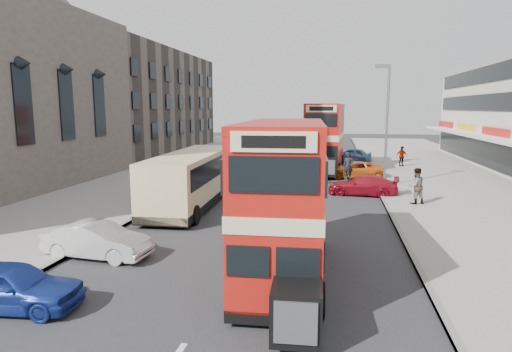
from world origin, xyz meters
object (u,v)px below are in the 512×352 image
Objects in this scene: bus_second at (325,137)px; street_lamp at (386,116)px; bus_main at (284,199)px; pedestrian_near at (416,186)px; car_right_c at (351,155)px; pedestrian_far at (401,156)px; cyclist at (348,173)px; coach at (193,177)px; car_right_b at (354,170)px; car_left_front at (97,240)px; car_right_a at (363,185)px; car_left_near at (10,286)px.

street_lamp is at bearing 121.38° from bus_second.
pedestrian_near is (5.94, 11.05, -1.36)m from bus_main.
car_right_c is 5.56m from pedestrian_far.
street_lamp is 4.66m from cyclist.
cyclist is at bearing 108.13° from bus_second.
coach is at bearing -139.46° from cyclist.
coach is at bearing -45.86° from car_right_b.
street_lamp is 2.10× the size of car_left_front.
car_left_front is at bearing -30.90° from car_right_a.
street_lamp is 5.25m from car_right_a.
bus_main reaches higher than car_right_c.
car_right_c is at bearing 96.86° from street_lamp.
car_left_near is at bearing 25.15° from pedestrian_near.
bus_second is (0.74, 24.18, 0.37)m from bus_main.
car_right_b is 9.73m from pedestrian_near.
bus_second reaches higher than coach.
car_right_b is at bearing -96.43° from pedestrian_near.
bus_main is 24.19m from bus_second.
car_left_near is at bearing 78.26° from bus_second.
street_lamp is 4.07× the size of pedestrian_near.
street_lamp is at bearing -25.08° from cyclist.
bus_second is 5.01m from car_right_b.
bus_second is 2.60× the size of car_left_front.
pedestrian_near reaches higher than car_left_near.
pedestrian_near reaches higher than car_right_c.
car_left_front is 0.85× the size of car_right_b.
street_lamp reaches higher than pedestrian_near.
pedestrian_far is (1.50, 15.87, -0.10)m from pedestrian_near.
bus_main reaches higher than car_left_near.
coach reaches higher than car_right_a.
car_right_a is 2.11× the size of pedestrian_near.
car_right_a is 1.85× the size of cyclist.
car_right_c is 13.02m from cyclist.
car_right_c is at bearing -173.05° from car_right_a.
pedestrian_near is at bearing 115.15° from bus_second.
car_right_a is (-1.49, -2.81, -4.17)m from street_lamp.
cyclist reaches higher than car_left_near.
pedestrian_near is 15.95m from pedestrian_far.
street_lamp is at bearing 32.00° from coach.
coach reaches higher than car_left_front.
pedestrian_far is at bearing -108.51° from bus_main.
bus_main is at bearing -106.23° from street_lamp.
car_right_c is (0.10, 10.08, 0.06)m from car_right_b.
street_lamp is at bearing -34.86° from car_left_near.
cyclist is at bearing -23.81° from car_left_front.
car_right_c is 19.56m from pedestrian_near.
car_left_near reaches higher than car_left_front.
car_right_b is at bearing -145.50° from pedestrian_far.
car_left_near is (-6.86, -3.69, -1.86)m from bus_main.
street_lamp reaches higher than bus_second.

